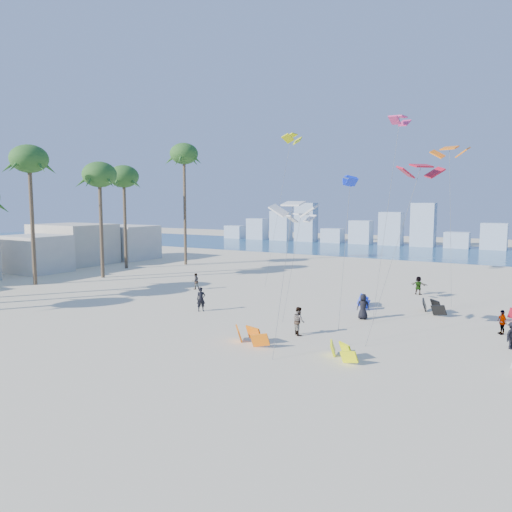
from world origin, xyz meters
The scene contains 10 objects.
ground centered at (0.00, 0.00, 0.00)m, with size 220.00×220.00×0.00m, color beige.
ocean centered at (0.00, 72.00, 0.01)m, with size 220.00×220.00×0.00m, color navy.
kitesurfer_near centered at (-1.32, 14.82, 0.95)m, with size 0.69×0.46×1.90m, color black.
kitesurfer_mid centered at (8.25, 12.55, 0.91)m, with size 0.89×0.69×1.83m, color gray.
kitesurfers_far centered at (12.22, 22.11, 0.85)m, with size 31.09×15.67×1.88m.
grounded_kites centered at (13.86, 18.14, 0.45)m, with size 17.40×18.01×0.96m.
flying_kites centered at (11.54, 21.83, 11.12)m, with size 30.04×25.85×16.12m.
palm_row centered at (-22.71, 16.21, 11.44)m, with size 7.96×44.80×16.46m.
beachfront_buildings centered at (-33.69, 20.82, 2.67)m, with size 11.50×43.00×6.00m.
distant_skyline centered at (-1.19, 82.00, 3.09)m, with size 85.00×3.00×8.40m.
Camera 1 is at (21.55, -15.27, 8.51)m, focal length 34.17 mm.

